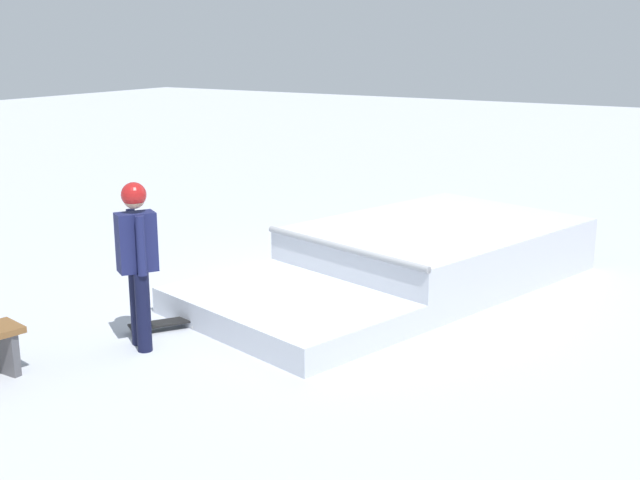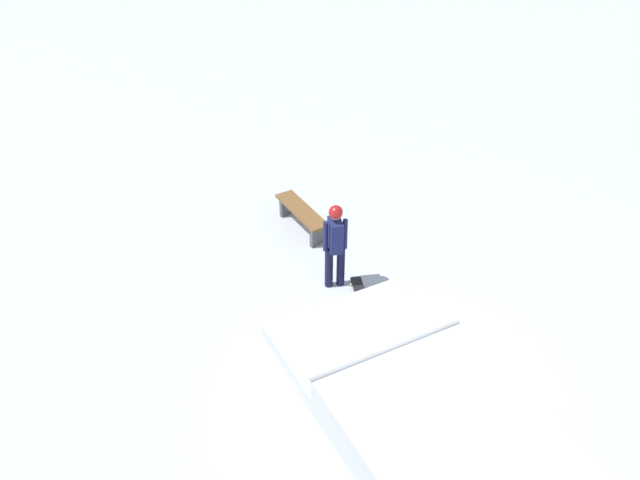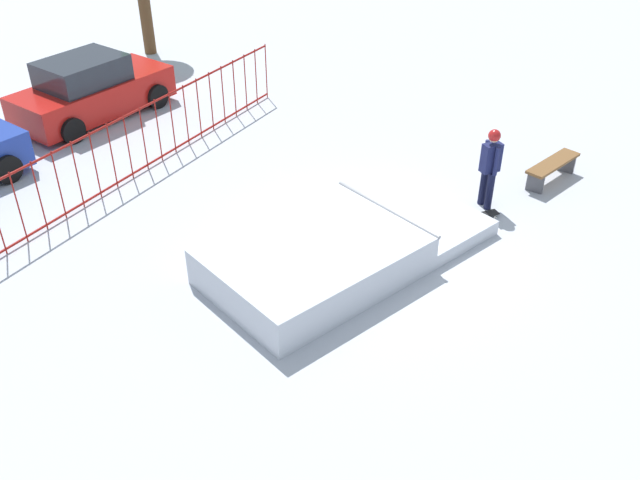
# 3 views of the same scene
# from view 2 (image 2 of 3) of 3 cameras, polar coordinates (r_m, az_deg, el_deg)

# --- Properties ---
(ground_plane) EXTENTS (60.00, 60.00, 0.00)m
(ground_plane) POSITION_cam_2_polar(r_m,az_deg,el_deg) (10.01, 6.95, -13.43)
(ground_plane) COLOR #B2B7C1
(skate_ramp) EXTENTS (5.89, 3.91, 0.74)m
(skate_ramp) POSITION_cam_2_polar(r_m,az_deg,el_deg) (9.22, 10.62, -16.58)
(skate_ramp) COLOR silver
(skate_ramp) RESTS_ON ground
(skater) EXTENTS (0.44, 0.39, 1.73)m
(skater) POSITION_cam_2_polar(r_m,az_deg,el_deg) (11.20, 1.38, -0.04)
(skater) COLOR black
(skater) RESTS_ON ground
(skateboard) EXTENTS (0.78, 0.61, 0.09)m
(skateboard) POSITION_cam_2_polar(r_m,az_deg,el_deg) (11.56, 3.60, -4.63)
(skateboard) COLOR black
(skateboard) RESTS_ON ground
(park_bench) EXTENTS (1.65, 0.72, 0.48)m
(park_bench) POSITION_cam_2_polar(r_m,az_deg,el_deg) (13.10, -1.66, 2.34)
(park_bench) COLOR brown
(park_bench) RESTS_ON ground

